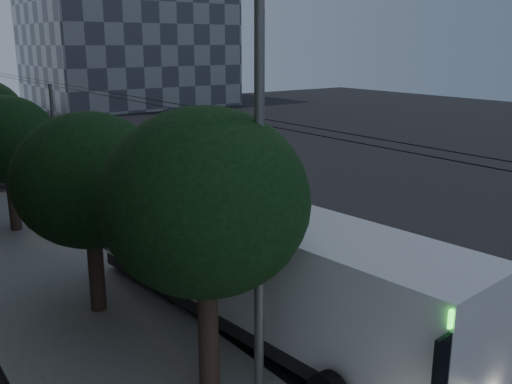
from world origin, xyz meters
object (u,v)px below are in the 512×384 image
at_px(car_white_b, 24,168).
at_px(streetlamp_near, 276,135).
at_px(car_white_a, 53,173).
at_px(car_white_c, 18,147).
at_px(trolleybus, 258,264).
at_px(pickup_silver, 103,204).

bearing_deg(car_white_b, streetlamp_near, -69.22).
bearing_deg(car_white_a, car_white_c, 88.47).
bearing_deg(streetlamp_near, car_white_b, 87.39).
relative_size(trolleybus, car_white_c, 3.07).
relative_size(pickup_silver, car_white_a, 1.33).
distance_m(trolleybus, pickup_silver, 11.59).
height_order(trolleybus, streetlamp_near, streetlamp_near).
distance_m(pickup_silver, streetlamp_near, 15.41).
xyz_separation_m(car_white_c, streetlamp_near, (-2.69, -31.56, 5.12)).
height_order(pickup_silver, car_white_b, pickup_silver).
xyz_separation_m(trolleybus, car_white_a, (0.38, 19.15, -1.04)).
bearing_deg(streetlamp_near, car_white_a, 84.57).
height_order(trolleybus, car_white_a, trolleybus).
distance_m(car_white_a, streetlamp_near, 22.71).
distance_m(car_white_b, car_white_c, 7.75).
bearing_deg(trolleybus, car_white_a, 83.53).
bearing_deg(trolleybus, car_white_b, 86.36).
distance_m(pickup_silver, car_white_c, 17.14).
distance_m(trolleybus, streetlamp_near, 5.26).
height_order(trolleybus, car_white_b, trolleybus).
bearing_deg(car_white_b, car_white_c, 101.46).
relative_size(car_white_c, streetlamp_near, 0.44).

